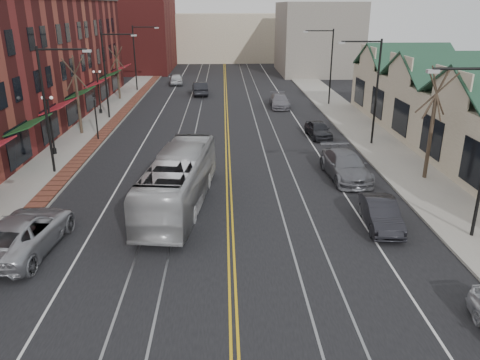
{
  "coord_description": "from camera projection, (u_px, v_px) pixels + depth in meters",
  "views": [
    {
      "loc": [
        -0.26,
        -13.58,
        10.41
      ],
      "look_at": [
        0.54,
        8.96,
        2.0
      ],
      "focal_mm": 35.0,
      "sensor_mm": 36.0,
      "label": 1
    }
  ],
  "objects": [
    {
      "name": "ground",
      "position": [
        234.0,
        323.0,
        16.36
      ],
      "size": [
        160.0,
        160.0,
        0.0
      ],
      "primitive_type": "plane",
      "color": "black",
      "rests_on": "ground"
    },
    {
      "name": "sidewalk_left",
      "position": [
        66.0,
        154.0,
        34.67
      ],
      "size": [
        4.0,
        120.0,
        0.15
      ],
      "primitive_type": "cube",
      "color": "gray",
      "rests_on": "ground"
    },
    {
      "name": "sidewalk_right",
      "position": [
        386.0,
        151.0,
        35.46
      ],
      "size": [
        4.0,
        120.0,
        0.15
      ],
      "primitive_type": "cube",
      "color": "gray",
      "rests_on": "ground"
    },
    {
      "name": "building_right",
      "position": [
        468.0,
        122.0,
        34.88
      ],
      "size": [
        8.0,
        36.0,
        4.6
      ],
      "primitive_type": "cube",
      "color": "#B9A98E",
      "rests_on": "ground"
    },
    {
      "name": "backdrop_left",
      "position": [
        130.0,
        27.0,
        78.93
      ],
      "size": [
        14.0,
        18.0,
        14.0
      ],
      "primitive_type": "cube",
      "color": "maroon",
      "rests_on": "ground"
    },
    {
      "name": "backdrop_mid",
      "position": [
        224.0,
        37.0,
        94.38
      ],
      "size": [
        22.0,
        14.0,
        9.0
      ],
      "primitive_type": "cube",
      "color": "#B9A98E",
      "rests_on": "ground"
    },
    {
      "name": "backdrop_right",
      "position": [
        317.0,
        38.0,
        75.8
      ],
      "size": [
        12.0,
        16.0,
        11.0
      ],
      "primitive_type": "cube",
      "color": "slate",
      "rests_on": "ground"
    },
    {
      "name": "streetlight_l_1",
      "position": [
        51.0,
        98.0,
        29.22
      ],
      "size": [
        3.33,
        0.25,
        8.0
      ],
      "color": "black",
      "rests_on": "sidewalk_left"
    },
    {
      "name": "streetlight_l_2",
      "position": [
        109.0,
        67.0,
        44.2
      ],
      "size": [
        3.33,
        0.25,
        8.0
      ],
      "color": "black",
      "rests_on": "sidewalk_left"
    },
    {
      "name": "streetlight_l_3",
      "position": [
        138.0,
        51.0,
        59.19
      ],
      "size": [
        3.33,
        0.25,
        8.0
      ],
      "color": "black",
      "rests_on": "sidewalk_left"
    },
    {
      "name": "streetlight_r_0",
      "position": [
        480.0,
        136.0,
        20.59
      ],
      "size": [
        3.33,
        0.25,
        8.0
      ],
      "color": "black",
      "rests_on": "sidewalk_right"
    },
    {
      "name": "streetlight_r_1",
      "position": [
        372.0,
        81.0,
        35.57
      ],
      "size": [
        3.33,
        0.25,
        8.0
      ],
      "color": "black",
      "rests_on": "sidewalk_right"
    },
    {
      "name": "streetlight_r_2",
      "position": [
        327.0,
        59.0,
        50.55
      ],
      "size": [
        3.33,
        0.25,
        8.0
      ],
      "color": "black",
      "rests_on": "sidewalk_right"
    },
    {
      "name": "lamppost_l_2",
      "position": [
        51.0,
        127.0,
        33.9
      ],
      "size": [
        0.84,
        0.28,
        4.27
      ],
      "color": "black",
      "rests_on": "sidewalk_left"
    },
    {
      "name": "lamppost_l_3",
      "position": [
        99.0,
        93.0,
        47.0
      ],
      "size": [
        0.84,
        0.28,
        4.27
      ],
      "color": "black",
      "rests_on": "sidewalk_left"
    },
    {
      "name": "tree_left_near",
      "position": [
        77.0,
        94.0,
        39.07
      ],
      "size": [
        1.78,
        1.37,
        6.48
      ],
      "color": "#382B21",
      "rests_on": "sidewalk_left"
    },
    {
      "name": "tree_left_far",
      "position": [
        118.0,
        72.0,
        54.13
      ],
      "size": [
        1.66,
        1.28,
        6.02
      ],
      "color": "#382B21",
      "rests_on": "sidewalk_left"
    },
    {
      "name": "tree_right_mid",
      "position": [
        432.0,
        122.0,
        28.57
      ],
      "size": [
        1.9,
        1.46,
        6.93
      ],
      "color": "#382B21",
      "rests_on": "sidewalk_right"
    },
    {
      "name": "manhole_far",
      "position": [
        7.0,
        224.0,
        23.43
      ],
      "size": [
        0.6,
        0.6,
        0.02
      ],
      "primitive_type": "cylinder",
      "color": "#592D19",
      "rests_on": "sidewalk_left"
    },
    {
      "name": "traffic_signal",
      "position": [
        96.0,
        113.0,
        37.66
      ],
      "size": [
        0.18,
        0.15,
        3.8
      ],
      "color": "black",
      "rests_on": "sidewalk_left"
    },
    {
      "name": "transit_bus",
      "position": [
        179.0,
        181.0,
        25.37
      ],
      "size": [
        3.82,
        11.01,
        3.0
      ],
      "primitive_type": "imported",
      "rotation": [
        0.0,
        0.0,
        3.02
      ],
      "color": "#B7B7B9",
      "rests_on": "ground"
    },
    {
      "name": "parked_suv",
      "position": [
        24.0,
        233.0,
        20.97
      ],
      "size": [
        3.4,
        6.42,
        1.72
      ],
      "primitive_type": "imported",
      "rotation": [
        0.0,
        0.0,
        3.05
      ],
      "color": "#A0A0A7",
      "rests_on": "ground"
    },
    {
      "name": "parked_car_b",
      "position": [
        381.0,
        214.0,
        23.28
      ],
      "size": [
        1.82,
        4.37,
        1.41
      ],
      "primitive_type": "imported",
      "rotation": [
        0.0,
        0.0,
        -0.08
      ],
      "color": "black",
      "rests_on": "ground"
    },
    {
      "name": "parked_car_c",
      "position": [
        346.0,
        166.0,
        29.9
      ],
      "size": [
        2.65,
        5.85,
        1.66
      ],
      "primitive_type": "imported",
      "rotation": [
        0.0,
        0.0,
        0.06
      ],
      "color": "slate",
      "rests_on": "ground"
    },
    {
      "name": "parked_car_d",
      "position": [
        318.0,
        129.0,
        39.22
      ],
      "size": [
        1.99,
        4.18,
        1.38
      ],
      "primitive_type": "imported",
      "rotation": [
        0.0,
        0.0,
        0.09
      ],
      "color": "#222328",
      "rests_on": "ground"
    },
    {
      "name": "distant_car_left",
      "position": [
        200.0,
        88.0,
        58.04
      ],
      "size": [
        2.26,
        5.07,
        1.62
      ],
      "primitive_type": "imported",
      "rotation": [
        0.0,
        0.0,
        3.26
      ],
      "color": "black",
      "rests_on": "ground"
    },
    {
      "name": "distant_car_right",
      "position": [
        280.0,
        101.0,
        50.83
      ],
      "size": [
        2.04,
        4.92,
        1.42
      ],
      "primitive_type": "imported",
      "rotation": [
        0.0,
        0.0,
        -0.01
      ],
      "color": "slate",
      "rests_on": "ground"
    },
    {
      "name": "distant_car_far",
      "position": [
        176.0,
        79.0,
        65.77
      ],
      "size": [
        2.29,
        4.74,
        1.56
      ],
      "primitive_type": "imported",
      "rotation": [
        0.0,
        0.0,
        3.24
      ],
      "color": "silver",
      "rests_on": "ground"
    }
  ]
}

